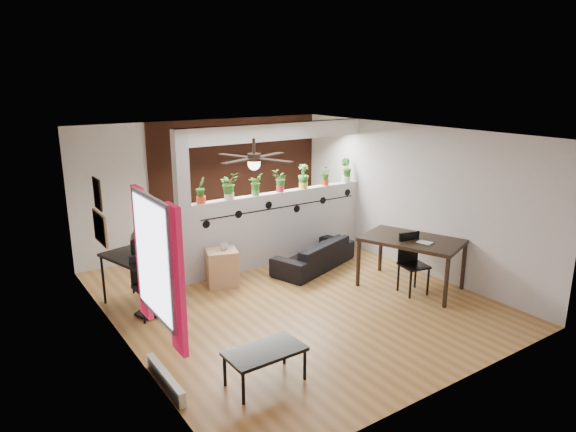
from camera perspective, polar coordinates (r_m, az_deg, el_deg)
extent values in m
cube|color=olive|center=(8.27, 0.26, -9.37)|extent=(6.30, 7.10, 0.10)
cube|color=#B7B7BA|center=(10.37, -9.23, 3.37)|extent=(6.30, 0.04, 2.90)
cube|color=#B7B7BA|center=(5.71, 17.82, -7.01)|extent=(6.30, 0.04, 2.90)
cube|color=#B7B7BA|center=(6.75, -18.44, -3.65)|extent=(0.04, 7.10, 2.90)
cube|color=#B7B7BA|center=(9.50, 13.42, 2.06)|extent=(0.04, 7.10, 2.90)
cube|color=white|center=(7.56, 0.28, 9.59)|extent=(6.30, 7.10, 0.10)
cube|color=#BCBCC1|center=(9.61, -0.87, -1.22)|extent=(3.60, 0.18, 1.35)
cube|color=silver|center=(9.26, -0.91, 9.37)|extent=(3.60, 0.18, 0.30)
cube|color=#BCBCC1|center=(8.58, -11.60, 0.79)|extent=(0.22, 0.20, 2.60)
cube|color=#96452B|center=(10.68, -5.23, 3.85)|extent=(3.90, 0.05, 2.60)
cube|color=black|center=(9.42, -0.55, 1.01)|extent=(3.31, 0.01, 0.02)
cylinder|color=black|center=(8.71, -9.07, -0.92)|extent=(0.14, 0.01, 0.14)
cylinder|color=black|center=(8.96, -5.51, 0.18)|extent=(0.14, 0.01, 0.14)
cylinder|color=black|center=(9.24, -2.16, 1.22)|extent=(0.14, 0.01, 0.14)
cylinder|color=black|center=(9.61, 0.98, 0.80)|extent=(0.14, 0.01, 0.14)
cylinder|color=black|center=(9.95, 3.91, 1.74)|extent=(0.14, 0.01, 0.14)
cylinder|color=black|center=(10.32, 6.63, 2.62)|extent=(0.14, 0.01, 0.14)
cube|color=white|center=(5.59, -14.83, -4.54)|extent=(0.02, 0.95, 1.25)
cube|color=silver|center=(5.59, -14.69, -4.52)|extent=(0.04, 1.05, 1.35)
cube|color=red|center=(5.20, -12.30, -7.06)|extent=(0.06, 0.30, 1.55)
cube|color=red|center=(6.08, -15.88, -3.98)|extent=(0.06, 0.30, 1.55)
cube|color=silver|center=(6.23, -13.48, -17.22)|extent=(0.08, 1.00, 0.18)
cube|color=#8A6342|center=(7.63, -20.15, -1.27)|extent=(0.03, 0.60, 0.45)
cube|color=#8C7259|center=(7.46, -20.40, 2.33)|extent=(0.03, 0.30, 0.40)
cube|color=black|center=(7.46, -20.44, 2.32)|extent=(0.02, 0.34, 0.44)
cylinder|color=black|center=(6.90, -3.82, 7.76)|extent=(0.04, 0.04, 0.20)
cylinder|color=black|center=(6.92, -3.80, 6.53)|extent=(0.18, 0.18, 0.10)
sphere|color=white|center=(6.94, -3.79, 5.79)|extent=(0.17, 0.17, 0.17)
cube|color=black|center=(7.18, -2.06, 6.79)|extent=(0.55, 0.29, 0.01)
cube|color=black|center=(7.14, -5.92, 6.67)|extent=(0.29, 0.55, 0.01)
cube|color=black|center=(6.67, -5.67, 6.07)|extent=(0.55, 0.29, 0.01)
cube|color=black|center=(6.71, -1.54, 6.20)|extent=(0.29, 0.55, 0.01)
cylinder|color=#EB411B|center=(8.68, -9.63, 1.80)|extent=(0.16, 0.16, 0.12)
imported|color=#1D5518|center=(8.64, -9.69, 3.14)|extent=(0.29, 0.28, 0.34)
cylinder|color=silver|center=(8.91, -6.56, 2.25)|extent=(0.17, 0.17, 0.12)
imported|color=#1D5518|center=(8.86, -6.60, 3.66)|extent=(0.26, 0.22, 0.37)
cylinder|color=green|center=(9.15, -3.64, 2.68)|extent=(0.14, 0.14, 0.12)
imported|color=#1D5518|center=(9.12, -3.66, 3.81)|extent=(0.25, 0.24, 0.29)
cylinder|color=red|center=(9.43, -0.88, 3.07)|extent=(0.14, 0.14, 0.12)
imported|color=#1D5518|center=(9.39, -0.89, 4.20)|extent=(0.20, 0.17, 0.30)
cylinder|color=#DBCE4D|center=(9.72, 1.72, 3.44)|extent=(0.17, 0.17, 0.12)
imported|color=#1D5518|center=(9.68, 1.73, 4.70)|extent=(0.29, 0.27, 0.36)
cylinder|color=red|center=(10.03, 4.16, 3.77)|extent=(0.13, 0.13, 0.12)
imported|color=#1D5518|center=(10.00, 4.18, 4.80)|extent=(0.19, 0.22, 0.28)
cylinder|color=white|center=(10.36, 6.45, 4.08)|extent=(0.18, 0.18, 0.12)
imported|color=#1D5518|center=(10.32, 6.49, 5.35)|extent=(0.29, 0.32, 0.38)
imported|color=black|center=(9.42, 2.90, -4.31)|extent=(1.81, 1.17, 0.49)
cube|color=tan|center=(8.70, -7.33, -5.70)|extent=(0.61, 0.57, 0.61)
imported|color=gray|center=(8.60, -7.12, -3.40)|extent=(0.16, 0.16, 0.11)
cube|color=black|center=(7.96, -16.63, -4.52)|extent=(0.86, 1.24, 0.04)
cylinder|color=black|center=(7.57, -15.82, -8.80)|extent=(0.04, 0.04, 0.77)
cylinder|color=black|center=(7.83, -12.72, -7.76)|extent=(0.04, 0.04, 0.77)
cylinder|color=black|center=(8.40, -19.84, -6.70)|extent=(0.04, 0.04, 0.77)
cylinder|color=black|center=(8.64, -16.93, -5.84)|extent=(0.04, 0.04, 0.77)
imported|color=black|center=(8.06, -17.02, -3.49)|extent=(0.30, 0.15, 0.17)
cylinder|color=black|center=(7.95, -15.08, -10.32)|extent=(0.46, 0.46, 0.04)
cylinder|color=black|center=(7.87, -15.18, -9.04)|extent=(0.05, 0.05, 0.39)
cube|color=black|center=(7.79, -15.29, -7.62)|extent=(0.40, 0.40, 0.06)
cube|color=black|center=(7.84, -15.90, -5.57)|extent=(0.35, 0.08, 0.42)
cube|color=black|center=(8.59, 13.63, -2.64)|extent=(1.44, 1.79, 0.06)
cylinder|color=black|center=(8.13, 17.17, -7.13)|extent=(0.07, 0.07, 0.79)
cylinder|color=black|center=(8.90, 18.91, -5.30)|extent=(0.07, 0.07, 0.79)
cylinder|color=black|center=(8.63, 7.83, -5.24)|extent=(0.07, 0.07, 0.79)
cylinder|color=black|center=(9.37, 10.25, -3.69)|extent=(0.07, 0.07, 0.79)
imported|color=gray|center=(8.32, 14.70, -3.02)|extent=(0.22, 0.26, 0.02)
cube|color=black|center=(8.49, 13.82, -5.38)|extent=(0.47, 0.47, 0.03)
cube|color=black|center=(8.54, 13.23, -3.36)|extent=(0.38, 0.11, 0.50)
cube|color=black|center=(8.35, 13.45, -7.43)|extent=(0.03, 0.03, 0.47)
cube|color=black|center=(8.54, 15.30, -7.04)|extent=(0.03, 0.03, 0.47)
cube|color=black|center=(8.52, 12.25, -5.13)|extent=(0.03, 0.03, 0.96)
cube|color=black|center=(8.70, 14.08, -4.80)|extent=(0.03, 0.03, 0.96)
cube|color=black|center=(5.99, -2.58, -14.79)|extent=(0.90, 0.51, 0.04)
cylinder|color=black|center=(5.77, -4.99, -18.55)|extent=(0.04, 0.04, 0.38)
cylinder|color=black|center=(6.14, 1.87, -16.19)|extent=(0.04, 0.04, 0.38)
cylinder|color=black|center=(6.08, -7.04, -16.69)|extent=(0.04, 0.04, 0.38)
cylinder|color=black|center=(6.44, -0.41, -14.61)|extent=(0.04, 0.04, 0.38)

